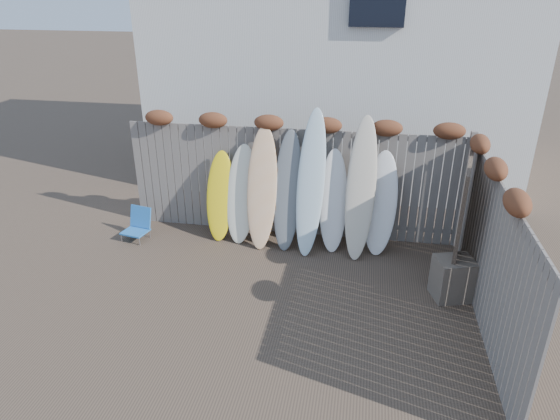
% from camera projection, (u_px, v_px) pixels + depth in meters
% --- Properties ---
extents(ground, '(80.00, 80.00, 0.00)m').
position_uv_depth(ground, '(266.00, 306.00, 7.29)').
color(ground, '#493A2D').
extents(back_fence, '(6.05, 0.28, 2.24)m').
position_uv_depth(back_fence, '(295.00, 173.00, 8.93)').
color(back_fence, slate).
rests_on(back_fence, ground).
extents(right_fence, '(0.28, 4.40, 2.24)m').
position_uv_depth(right_fence, '(491.00, 246.00, 6.57)').
color(right_fence, slate).
rests_on(right_fence, ground).
extents(house, '(8.50, 5.50, 6.33)m').
position_uv_depth(house, '(340.00, 33.00, 11.68)').
color(house, silver).
rests_on(house, ground).
extents(beach_chair, '(0.51, 0.53, 0.57)m').
position_uv_depth(beach_chair, '(138.00, 224.00, 9.14)').
color(beach_chair, '#246BB7').
rests_on(beach_chair, ground).
extents(wooden_crate, '(0.66, 0.59, 0.64)m').
position_uv_depth(wooden_crate, '(453.00, 278.00, 7.37)').
color(wooden_crate, '#433B32').
rests_on(wooden_crate, ground).
extents(lattice_panel, '(0.32, 1.30, 1.98)m').
position_uv_depth(lattice_panel, '(460.00, 223.00, 7.53)').
color(lattice_panel, brown).
rests_on(lattice_panel, ground).
extents(surfboard_0, '(0.50, 0.58, 1.58)m').
position_uv_depth(surfboard_0, '(220.00, 196.00, 8.98)').
color(surfboard_0, yellow).
rests_on(surfboard_0, ground).
extents(surfboard_1, '(0.60, 0.66, 1.72)m').
position_uv_depth(surfboard_1, '(241.00, 194.00, 8.88)').
color(surfboard_1, white).
rests_on(surfboard_1, ground).
extents(surfboard_2, '(0.54, 0.74, 2.08)m').
position_uv_depth(surfboard_2, '(262.00, 188.00, 8.67)').
color(surfboard_2, '#FFD791').
rests_on(surfboard_2, ground).
extents(surfboard_3, '(0.51, 0.73, 2.03)m').
position_uv_depth(surfboard_3, '(288.00, 191.00, 8.62)').
color(surfboard_3, slate).
rests_on(surfboard_3, ground).
extents(surfboard_4, '(0.54, 0.88, 2.43)m').
position_uv_depth(surfboard_4, '(311.00, 183.00, 8.42)').
color(surfboard_4, silver).
rests_on(surfboard_4, ground).
extents(surfboard_5, '(0.54, 0.67, 1.74)m').
position_uv_depth(surfboard_5, '(333.00, 201.00, 8.60)').
color(surfboard_5, white).
rests_on(surfboard_5, ground).
extents(surfboard_6, '(0.54, 0.85, 2.34)m').
position_uv_depth(surfboard_6, '(361.00, 189.00, 8.31)').
color(surfboard_6, beige).
rests_on(surfboard_6, ground).
extents(surfboard_7, '(0.59, 0.67, 1.74)m').
position_uv_depth(surfboard_7, '(381.00, 203.00, 8.50)').
color(surfboard_7, white).
rests_on(surfboard_7, ground).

